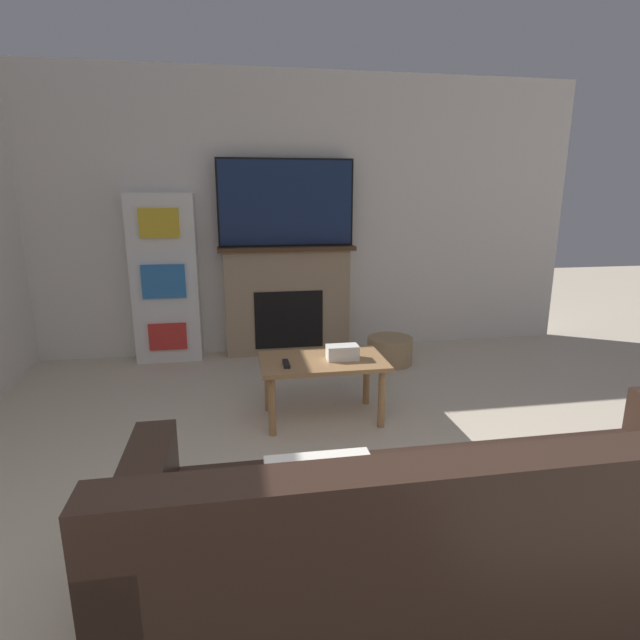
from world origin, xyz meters
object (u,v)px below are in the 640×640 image
storage_basket (390,350)px  tv (286,203)px  fireplace (288,300)px  coffee_table (323,368)px  couch (461,544)px  bookshelf (166,279)px

storage_basket → tv: bearing=151.6°
fireplace → coffee_table: (0.07, -1.60, -0.16)m
coffee_table → couch: bearing=-82.9°
tv → couch: tv is taller
tv → coffee_table: tv is taller
coffee_table → storage_basket: coffee_table is taller
fireplace → couch: size_ratio=0.54×
storage_basket → fireplace: bearing=150.7°
fireplace → tv: tv is taller
couch → bookshelf: 3.67m
couch → fireplace: bearing=95.0°
fireplace → tv: size_ratio=1.02×
tv → coffee_table: size_ratio=1.49×
couch → coffee_table: 1.77m
bookshelf → storage_basket: (2.07, -0.49, -0.66)m
bookshelf → storage_basket: bearing=-13.4°
fireplace → coffee_table: 1.61m
tv → bookshelf: size_ratio=0.82×
coffee_table → storage_basket: bearing=52.2°
coffee_table → storage_basket: 1.40m
storage_basket → bookshelf: bearing=166.6°
fireplace → bookshelf: 1.18m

